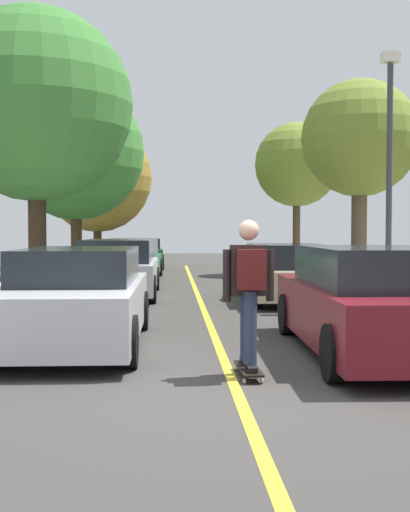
% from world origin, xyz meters
% --- Properties ---
extents(ground, '(80.00, 80.00, 0.00)m').
position_xyz_m(ground, '(0.00, 0.00, 0.00)').
color(ground, '#3D3A38').
extents(center_line, '(0.12, 39.20, 0.01)m').
position_xyz_m(center_line, '(0.00, 4.00, 0.00)').
color(center_line, gold).
rests_on(center_line, ground).
extents(parked_car_left_nearest, '(1.87, 4.45, 1.39)m').
position_xyz_m(parked_car_left_nearest, '(-1.99, 2.58, 0.68)').
color(parked_car_left_nearest, '#B7B7BC').
rests_on(parked_car_left_nearest, ground).
extents(parked_car_left_near, '(1.98, 4.63, 1.41)m').
position_xyz_m(parked_car_left_near, '(-1.99, 9.59, 0.70)').
color(parked_car_left_near, '#B7B7BC').
rests_on(parked_car_left_near, ground).
extents(parked_car_left_far, '(2.00, 4.76, 1.37)m').
position_xyz_m(parked_car_left_far, '(-1.99, 15.21, 0.67)').
color(parked_car_left_far, '#1E5B33').
rests_on(parked_car_left_far, ground).
extents(parked_car_left_farthest, '(2.04, 4.59, 1.30)m').
position_xyz_m(parked_car_left_farthest, '(-1.99, 21.88, 0.66)').
color(parked_car_left_farthest, '#1E5B33').
rests_on(parked_car_left_farthest, ground).
extents(parked_car_right_nearest, '(2.02, 4.71, 1.43)m').
position_xyz_m(parked_car_right_nearest, '(1.99, 1.74, 0.70)').
color(parked_car_right_nearest, maroon).
rests_on(parked_car_right_nearest, ground).
extents(parked_car_right_near, '(1.96, 4.43, 1.33)m').
position_xyz_m(parked_car_right_near, '(1.99, 8.27, 0.66)').
color(parked_car_right_near, '#BCAD89').
rests_on(parked_car_right_near, ground).
extents(street_tree_left_nearest, '(4.64, 4.64, 6.83)m').
position_xyz_m(street_tree_left_nearest, '(-3.90, 9.24, 4.63)').
color(street_tree_left_nearest, '#3D2D1E').
rests_on(street_tree_left_nearest, sidewalk_left).
extents(street_tree_left_near, '(4.64, 4.64, 6.48)m').
position_xyz_m(street_tree_left_near, '(-3.90, 15.74, 4.29)').
color(street_tree_left_near, '#4C3823').
rests_on(street_tree_left_near, sidewalk_left).
extents(street_tree_left_far, '(4.76, 4.76, 6.19)m').
position_xyz_m(street_tree_left_far, '(-3.90, 22.14, 3.94)').
color(street_tree_left_far, '#4C3823').
rests_on(street_tree_left_far, sidewalk_left).
extents(street_tree_right_nearest, '(2.84, 2.84, 5.16)m').
position_xyz_m(street_tree_right_nearest, '(3.90, 8.98, 3.84)').
color(street_tree_right_nearest, brown).
rests_on(street_tree_right_nearest, sidewalk_right).
extents(street_tree_right_near, '(3.07, 3.07, 5.44)m').
position_xyz_m(street_tree_right_near, '(3.90, 17.00, 4.02)').
color(street_tree_right_near, '#4C3823').
rests_on(street_tree_right_near, sidewalk_right).
extents(fire_hydrant, '(0.20, 0.20, 0.70)m').
position_xyz_m(fire_hydrant, '(3.49, 6.90, 0.49)').
color(fire_hydrant, '#B2140F').
rests_on(fire_hydrant, sidewalk_right).
extents(streetlamp, '(0.36, 0.24, 5.08)m').
position_xyz_m(streetlamp, '(3.74, 6.30, 3.07)').
color(streetlamp, '#38383D').
rests_on(streetlamp, sidewalk_right).
extents(skateboard, '(0.25, 0.85, 0.10)m').
position_xyz_m(skateboard, '(0.20, 0.49, 0.09)').
color(skateboard, black).
rests_on(skateboard, ground).
extents(skateboarder, '(0.58, 0.70, 1.66)m').
position_xyz_m(skateboarder, '(0.20, 0.46, 1.04)').
color(skateboarder, black).
rests_on(skateboarder, skateboard).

